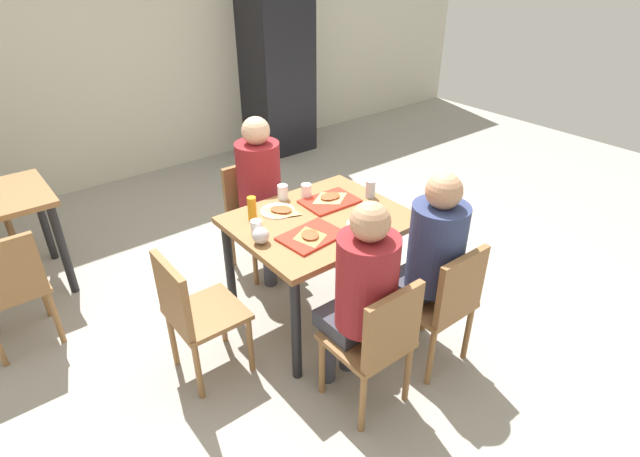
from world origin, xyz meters
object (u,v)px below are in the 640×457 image
object	(u,v)px
chair_left_end	(192,310)
person_far_side	(262,187)
chair_near_right	(444,300)
background_chair_near	(10,285)
foil_bundle	(261,236)
main_table	(320,232)
pizza_slice_c	(281,210)
chair_near_left	(378,339)
person_in_red	(361,289)
chair_far_side	(254,209)
pizza_slice_d	(369,222)
plastic_cup_a	(283,192)
person_in_brown_jacket	(430,254)
pizza_slice_b	(330,197)
soda_can	(370,189)
paper_plate_center	(278,211)
drink_fridge	(277,71)
paper_plate_near_edge	(365,224)
plastic_cup_b	(363,233)
condiment_bottle	(252,209)
plastic_cup_c	(257,228)
tray_red_near	(311,236)
pizza_slice_a	(310,235)

from	to	relation	value
chair_left_end	person_far_side	xyz separation A→B (m)	(0.92, 0.68, 0.25)
chair_near_right	background_chair_near	bearing A→B (deg)	138.41
foil_bundle	main_table	bearing A→B (deg)	2.76
pizza_slice_c	person_far_side	bearing A→B (deg)	72.22
chair_near_left	person_in_red	distance (m)	0.28
chair_far_side	foil_bundle	xyz separation A→B (m)	(-0.46, -0.84, 0.33)
pizza_slice_d	plastic_cup_a	world-z (taller)	plastic_cup_a
foil_bundle	person_in_brown_jacket	bearing A→B (deg)	-42.41
person_in_brown_jacket	pizza_slice_b	bearing A→B (deg)	94.03
main_table	chair_far_side	bearing A→B (deg)	90.00
pizza_slice_b	pizza_slice_c	distance (m)	0.36
pizza_slice_c	soda_can	xyz separation A→B (m)	(0.61, -0.19, 0.04)
chair_far_side	paper_plate_center	size ratio (longest dim) A/B	3.81
main_table	foil_bundle	world-z (taller)	foil_bundle
drink_fridge	paper_plate_near_edge	bearing A→B (deg)	-115.29
person_in_brown_jacket	plastic_cup_b	size ratio (longest dim) A/B	12.47
chair_near_right	chair_near_left	bearing A→B (deg)	180.00
paper_plate_center	drink_fridge	bearing A→B (deg)	55.67
person_in_red	condiment_bottle	world-z (taller)	person_in_red
chair_far_side	background_chair_near	bearing A→B (deg)	177.23
main_table	condiment_bottle	xyz separation A→B (m)	(-0.35, 0.24, 0.18)
plastic_cup_c	background_chair_near	size ratio (longest dim) A/B	0.12
drink_fridge	pizza_slice_d	bearing A→B (deg)	-114.79
plastic_cup_a	plastic_cup_b	xyz separation A→B (m)	(0.05, -0.75, 0.00)
tray_red_near	background_chair_near	world-z (taller)	background_chair_near
person_in_red	person_far_side	distance (m)	1.39
chair_near_left	plastic_cup_c	size ratio (longest dim) A/B	8.37
main_table	paper_plate_center	world-z (taller)	paper_plate_center
paper_plate_center	pizza_slice_c	xyz separation A→B (m)	(0.01, -0.03, 0.01)
person_in_red	soda_can	bearing A→B (deg)	44.25
soda_can	background_chair_near	bearing A→B (deg)	157.54
person_in_brown_jacket	plastic_cup_c	xyz separation A→B (m)	(-0.70, 0.75, 0.08)
paper_plate_center	drink_fridge	distance (m)	3.16
person_in_red	tray_red_near	size ratio (longest dim) A/B	3.46
background_chair_near	soda_can	bearing A→B (deg)	-22.46
chair_left_end	foil_bundle	xyz separation A→B (m)	(0.46, -0.02, 0.33)
chair_near_right	person_in_brown_jacket	world-z (taller)	person_in_brown_jacket
pizza_slice_a	tray_red_near	bearing A→B (deg)	33.05
pizza_slice_a	drink_fridge	xyz separation A→B (m)	(1.83, 3.02, 0.16)
foil_bundle	condiment_bottle	bearing A→B (deg)	67.83
chair_near_left	person_far_side	bearing A→B (deg)	79.91
chair_left_end	pizza_slice_b	xyz separation A→B (m)	(1.13, 0.15, 0.30)
plastic_cup_b	background_chair_near	xyz separation A→B (m)	(-1.70, 1.28, -0.33)
chair_near_left	chair_far_side	xyz separation A→B (m)	(0.27, 1.65, 0.00)
person_in_brown_jacket	foil_bundle	size ratio (longest dim) A/B	12.47
person_far_side	paper_plate_near_edge	distance (m)	0.94
plastic_cup_b	background_chair_near	world-z (taller)	plastic_cup_b
plastic_cup_b	soda_can	bearing A→B (deg)	42.63
pizza_slice_a	pizza_slice_d	bearing A→B (deg)	-12.44
pizza_slice_b	pizza_slice_c	bearing A→B (deg)	170.30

